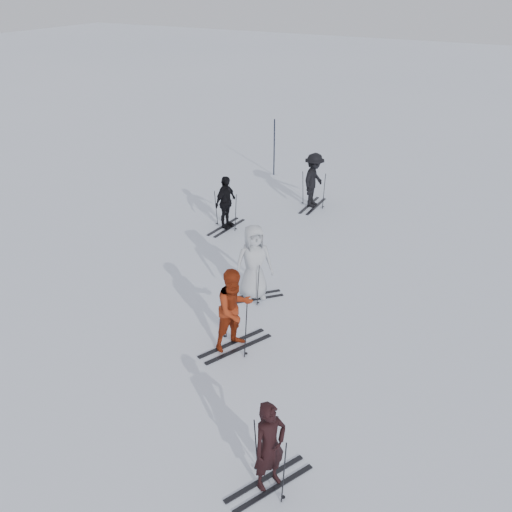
{
  "coord_description": "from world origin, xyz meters",
  "views": [
    {
      "loc": [
        6.27,
        -10.4,
        7.63
      ],
      "look_at": [
        0.0,
        1.0,
        1.0
      ],
      "focal_mm": 40.0,
      "sensor_mm": 36.0,
      "label": 1
    }
  ],
  "objects": [
    {
      "name": "skier_near_dark",
      "position": [
        3.25,
        -4.46,
        0.82
      ],
      "size": [
        0.61,
        0.71,
        1.65
      ],
      "primitive_type": "imported",
      "rotation": [
        0.0,
        0.0,
        1.13
      ],
      "color": "black",
      "rests_on": "ground"
    },
    {
      "name": "skis_near_dark",
      "position": [
        3.25,
        -4.46,
        0.6
      ],
      "size": [
        1.87,
        1.49,
        1.21
      ],
      "primitive_type": null,
      "rotation": [
        0.0,
        0.0,
        1.13
      ],
      "color": "black",
      "rests_on": "ground"
    },
    {
      "name": "skier_uphill_left",
      "position": [
        -2.79,
        4.05,
        0.86
      ],
      "size": [
        0.48,
        1.03,
        1.72
      ],
      "primitive_type": "imported",
      "rotation": [
        0.0,
        0.0,
        1.51
      ],
      "color": "black",
      "rests_on": "ground"
    },
    {
      "name": "ground",
      "position": [
        0.0,
        0.0,
        0.0
      ],
      "size": [
        120.0,
        120.0,
        0.0
      ],
      "primitive_type": "plane",
      "color": "silver",
      "rests_on": "ground"
    },
    {
      "name": "skis_uphill_far",
      "position": [
        -1.07,
        7.14,
        0.65
      ],
      "size": [
        1.81,
        1.0,
        1.3
      ],
      "primitive_type": null,
      "rotation": [
        0.0,
        0.0,
        1.6
      ],
      "color": "black",
      "rests_on": "ground"
    },
    {
      "name": "skis_red",
      "position": [
        0.81,
        -1.44,
        0.67
      ],
      "size": [
        2.07,
        1.63,
        1.33
      ],
      "primitive_type": null,
      "rotation": [
        0.0,
        0.0,
        1.15
      ],
      "color": "black",
      "rests_on": "ground"
    },
    {
      "name": "skier_grey",
      "position": [
        0.14,
        0.63,
        0.99
      ],
      "size": [
        1.13,
        1.14,
        1.99
      ],
      "primitive_type": "imported",
      "rotation": [
        0.0,
        0.0,
        0.82
      ],
      "color": "#AFB4B9",
      "rests_on": "ground"
    },
    {
      "name": "skier_uphill_far",
      "position": [
        -1.07,
        7.14,
        0.95
      ],
      "size": [
        0.75,
        1.25,
        1.9
      ],
      "primitive_type": "imported",
      "rotation": [
        0.0,
        0.0,
        1.6
      ],
      "color": "black",
      "rests_on": "ground"
    },
    {
      "name": "piste_marker",
      "position": [
        -3.85,
        9.52,
        1.14
      ],
      "size": [
        0.07,
        0.07,
        2.29
      ],
      "primitive_type": "cylinder",
      "rotation": [
        0.0,
        0.0,
        0.43
      ],
      "color": "black",
      "rests_on": "ground"
    },
    {
      "name": "skis_grey",
      "position": [
        0.14,
        0.63,
        0.57
      ],
      "size": [
        1.69,
        1.66,
        1.13
      ],
      "primitive_type": null,
      "rotation": [
        0.0,
        0.0,
        0.82
      ],
      "color": "black",
      "rests_on": "ground"
    },
    {
      "name": "skier_red",
      "position": [
        0.81,
        -1.44,
        0.96
      ],
      "size": [
        1.04,
        1.15,
        1.92
      ],
      "primitive_type": "imported",
      "rotation": [
        0.0,
        0.0,
        1.15
      ],
      "color": "maroon",
      "rests_on": "ground"
    },
    {
      "name": "skis_uphill_left",
      "position": [
        -2.79,
        4.05,
        0.63
      ],
      "size": [
        1.78,
        1.02,
        1.26
      ],
      "primitive_type": null,
      "rotation": [
        0.0,
        0.0,
        1.51
      ],
      "color": "black",
      "rests_on": "ground"
    }
  ]
}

